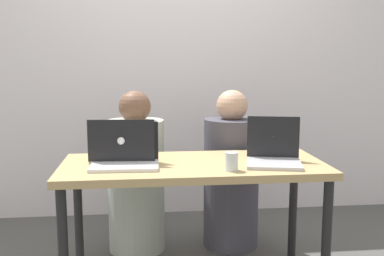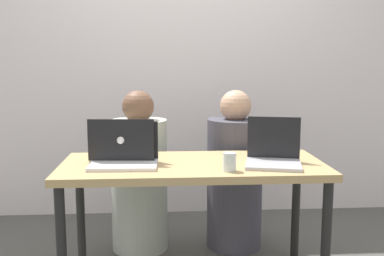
# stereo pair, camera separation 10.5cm
# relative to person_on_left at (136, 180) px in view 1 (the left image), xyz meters

# --- Properties ---
(back_wall) EXTENTS (4.50, 0.10, 2.31)m
(back_wall) POSITION_rel_person_on_left_xyz_m (0.32, 0.75, 0.68)
(back_wall) COLOR silver
(back_wall) RESTS_ON ground
(desk) EXTENTS (1.41, 0.62, 0.71)m
(desk) POSITION_rel_person_on_left_xyz_m (0.32, -0.54, 0.16)
(desk) COLOR tan
(desk) RESTS_ON ground
(person_on_left) EXTENTS (0.41, 0.41, 1.06)m
(person_on_left) POSITION_rel_person_on_left_xyz_m (0.00, 0.00, 0.00)
(person_on_left) COLOR #B1BAAC
(person_on_left) RESTS_ON ground
(person_on_right) EXTENTS (0.44, 0.44, 1.06)m
(person_on_right) POSITION_rel_person_on_left_xyz_m (0.64, -0.00, -0.00)
(person_on_right) COLOR #484651
(person_on_right) RESTS_ON ground
(laptop_front_left) EXTENTS (0.36, 0.27, 0.22)m
(laptop_front_left) POSITION_rel_person_on_left_xyz_m (-0.04, -0.57, 0.28)
(laptop_front_left) COLOR silver
(laptop_front_left) RESTS_ON desk
(laptop_back_left) EXTENTS (0.37, 0.29, 0.24)m
(laptop_back_left) POSITION_rel_person_on_left_xyz_m (-0.06, -0.46, 0.29)
(laptop_back_left) COLOR silver
(laptop_back_left) RESTS_ON desk
(laptop_front_right) EXTENTS (0.33, 0.31, 0.24)m
(laptop_front_right) POSITION_rel_person_on_left_xyz_m (0.74, -0.61, 0.29)
(laptop_front_right) COLOR #B5B4BA
(laptop_front_right) RESTS_ON desk
(water_glass_right) EXTENTS (0.07, 0.07, 0.09)m
(water_glass_right) POSITION_rel_person_on_left_xyz_m (0.49, -0.74, 0.28)
(water_glass_right) COLOR silver
(water_glass_right) RESTS_ON desk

